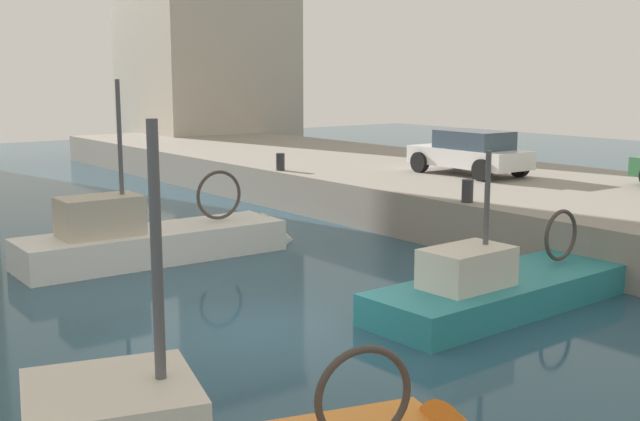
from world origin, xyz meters
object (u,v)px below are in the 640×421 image
fishing_boat_white (165,253)px  mooring_bollard_south (467,191)px  fishing_boat_teal (519,298)px  parked_car_white (470,152)px  mooring_bollard_mid (280,162)px

fishing_boat_white → mooring_bollard_south: bearing=-30.9°
fishing_boat_teal → fishing_boat_white: bearing=116.4°
parked_car_white → mooring_bollard_south: bearing=-138.2°
mooring_bollard_south → mooring_bollard_mid: same height
fishing_boat_teal → mooring_bollard_mid: bearing=77.8°
mooring_bollard_south → mooring_bollard_mid: size_ratio=1.00×
fishing_boat_teal → mooring_bollard_mid: (2.53, 11.68, 1.38)m
fishing_boat_teal → mooring_bollard_south: bearing=55.5°
parked_car_white → fishing_boat_white: bearing=179.3°
fishing_boat_teal → fishing_boat_white: (-3.66, 7.39, 0.04)m
fishing_boat_teal → fishing_boat_white: 8.25m
fishing_boat_white → mooring_bollard_mid: (6.20, 4.29, 1.34)m
fishing_boat_white → mooring_bollard_south: size_ratio=12.73×
fishing_boat_white → mooring_bollard_mid: bearing=34.7°
parked_car_white → mooring_bollard_mid: (-4.00, 4.42, -0.42)m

